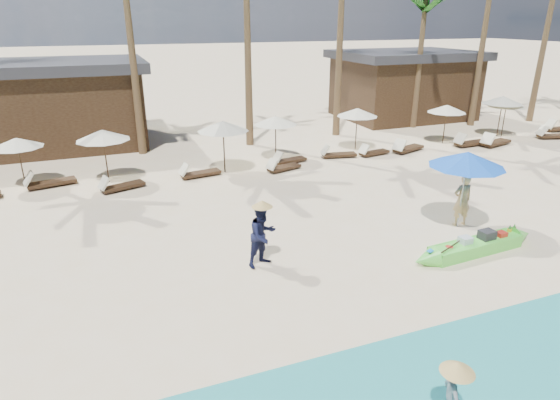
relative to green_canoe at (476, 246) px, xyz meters
name	(u,v)px	position (x,y,z in m)	size (l,w,h in m)	color
ground	(334,281)	(-4.47, 0.06, -0.21)	(240.00, 240.00, 0.00)	beige
green_canoe	(476,246)	(0.00, 0.00, 0.00)	(4.85, 0.83, 0.62)	#59E044
tourist	(462,200)	(0.91, 1.73, 0.65)	(0.62, 0.41, 1.71)	tan
vendor_green	(263,235)	(-5.90, 1.52, 0.67)	(0.85, 0.66, 1.76)	#121633
vendor_yellow	(454,391)	(-4.74, -4.65, 0.43)	(0.59, 0.34, 0.91)	gray
blue_umbrella	(467,159)	(0.79, 1.65, 2.04)	(2.31, 2.31, 2.49)	#99999E
resort_parasol_3	(17,143)	(-12.73, 10.96, 1.58)	(1.92, 1.92, 1.98)	#3B2918
resort_parasol_4	(103,135)	(-9.58, 10.34, 1.75)	(2.11, 2.11, 2.17)	#3B2918
lounger_4_left	(48,182)	(-11.86, 10.50, 0.01)	(1.97, 0.97, 0.64)	#3B2918
lounger_4_right	(120,186)	(-9.21, 9.08, -0.01)	(1.82, 1.06, 0.59)	#3B2918
resort_parasol_5	(223,126)	(-4.78, 9.92, 1.82)	(2.18, 2.18, 2.25)	#3B2918
lounger_5_left	(198,173)	(-6.03, 9.62, -0.01)	(1.81, 0.81, 0.59)	#3B2918
resort_parasol_6	(276,120)	(-2.02, 10.96, 1.66)	(2.01, 2.01, 2.07)	#3B2918
lounger_6_left	(282,167)	(-2.40, 9.14, -0.02)	(1.71, 0.94, 0.56)	#3B2918
lounger_6_right	(288,160)	(-1.72, 10.12, -0.02)	(1.69, 0.77, 0.55)	#3B2918
resort_parasol_7	(357,112)	(2.42, 11.20, 1.69)	(2.05, 2.05, 2.11)	#3B2918
lounger_7_left	(337,154)	(0.83, 10.18, -0.01)	(1.78, 0.81, 0.58)	#3B2918
lounger_7_right	(372,152)	(2.62, 9.87, -0.02)	(1.70, 0.76, 0.56)	#3B2918
resort_parasol_8	(447,109)	(7.45, 10.64, 1.64)	(1.99, 1.99, 2.05)	#3B2918
lounger_8_left	(407,148)	(4.56, 9.81, 0.01)	(2.01, 1.19, 0.65)	#3B2918
resort_parasol_9	(503,100)	(11.40, 10.85, 1.84)	(2.20, 2.20, 2.27)	#3B2918
lounger_9_left	(469,142)	(8.31, 9.61, 0.01)	(1.97, 0.70, 0.66)	#3B2918
lounger_9_right	(495,142)	(9.58, 9.18, 0.02)	(2.09, 1.10, 0.68)	#3B2918
resort_parasol_10	(507,103)	(11.63, 10.75, 1.66)	(2.01, 2.01, 2.07)	#3B2918
lounger_10_left	(552,135)	(13.80, 9.27, 0.01)	(2.03, 1.11, 0.66)	#3B2918
lounger_10_right	(560,128)	(15.76, 10.45, 0.02)	(2.06, 0.95, 0.67)	#3B2918
palm_6	(425,3)	(8.36, 14.57, 6.84)	(2.08, 2.08, 8.51)	brown
pavilion_west	(38,104)	(-12.47, 17.56, 1.98)	(10.80, 6.60, 4.30)	#3B2918
pavilion_east	(404,84)	(9.53, 17.56, 1.99)	(8.80, 6.60, 4.30)	#3B2918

